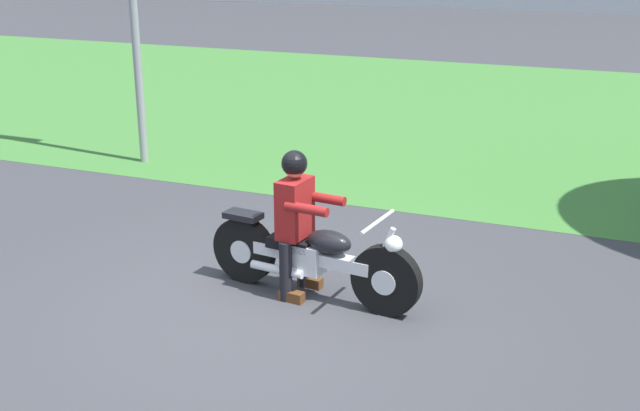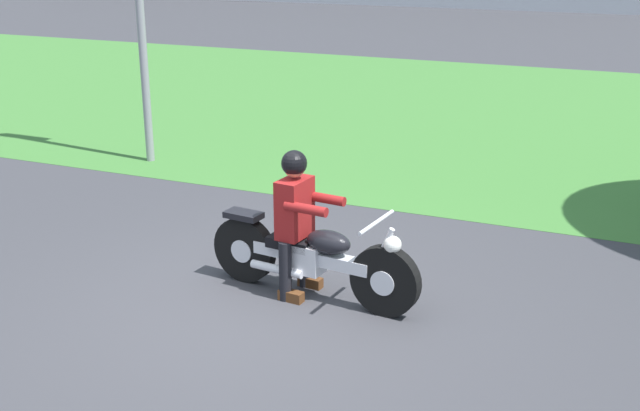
# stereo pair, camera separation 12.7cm
# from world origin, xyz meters

# --- Properties ---
(ground) EXTENTS (120.00, 120.00, 0.00)m
(ground) POSITION_xyz_m (0.00, 0.00, 0.00)
(ground) COLOR #38383D
(grass_verge) EXTENTS (60.00, 12.00, 0.01)m
(grass_verge) POSITION_xyz_m (0.00, 9.17, 0.00)
(grass_verge) COLOR #3D7533
(grass_verge) RESTS_ON ground
(motorcycle_lead) EXTENTS (2.18, 0.66, 0.89)m
(motorcycle_lead) POSITION_xyz_m (0.36, 0.54, 0.40)
(motorcycle_lead) COLOR black
(motorcycle_lead) RESTS_ON ground
(rider_lead) EXTENTS (0.58, 0.50, 1.41)m
(rider_lead) POSITION_xyz_m (0.20, 0.56, 0.82)
(rider_lead) COLOR black
(rider_lead) RESTS_ON ground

